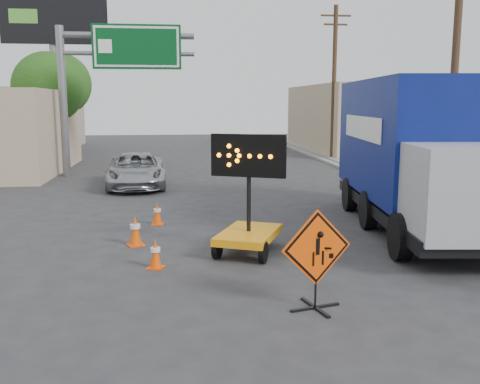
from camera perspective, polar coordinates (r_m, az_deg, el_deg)
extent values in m
plane|color=#2D2D30|center=(8.37, 3.74, -14.55)|extent=(100.00, 100.00, 0.00)
cube|color=gray|center=(24.34, 13.98, 1.35)|extent=(0.40, 60.00, 0.12)
cube|color=gray|center=(25.25, 18.87, 1.44)|extent=(4.00, 60.00, 0.15)
cube|color=tan|center=(40.21, 14.30, 7.68)|extent=(10.00, 14.00, 4.60)
cylinder|color=slate|center=(26.00, -18.34, 9.05)|extent=(0.36, 0.36, 6.80)
cylinder|color=slate|center=(25.76, -11.89, 16.02)|extent=(6.00, 0.28, 0.28)
cylinder|color=slate|center=(25.68, -11.83, 14.24)|extent=(6.00, 0.20, 0.20)
cube|color=#054018|center=(25.56, -10.95, 14.97)|extent=(4.00, 0.10, 2.00)
cube|color=silver|center=(25.49, -10.96, 14.99)|extent=(3.80, 0.01, 1.80)
cylinder|color=slate|center=(34.26, -19.13, 10.86)|extent=(0.44, 0.44, 9.00)
cube|color=silver|center=(34.40, -19.20, 17.21)|extent=(6.00, 0.25, 3.00)
cube|color=black|center=(34.26, -19.26, 17.25)|extent=(6.10, 0.04, 3.10)
cylinder|color=#4E3621|center=(19.92, 21.92, 12.01)|extent=(0.26, 0.26, 9.00)
cylinder|color=#4E3621|center=(32.91, 9.99, 11.31)|extent=(0.26, 0.26, 9.00)
cube|color=#4E3621|center=(33.27, 10.19, 18.04)|extent=(1.80, 0.10, 0.10)
cube|color=#4E3621|center=(33.19, 10.16, 17.18)|extent=(1.40, 0.10, 0.10)
cylinder|color=#4E3621|center=(30.28, -19.48, 5.63)|extent=(0.28, 0.28, 3.25)
sphere|color=#204D16|center=(30.24, -19.75, 10.45)|extent=(3.71, 3.71, 3.71)
cylinder|color=#4E3621|center=(38.30, -18.39, 6.65)|extent=(0.28, 0.28, 3.58)
sphere|color=#204D16|center=(38.28, -18.61, 10.86)|extent=(4.10, 4.10, 4.10)
cube|color=black|center=(9.25, 8.01, -12.09)|extent=(0.89, 0.29, 0.04)
cube|color=black|center=(9.25, 8.01, -12.09)|extent=(0.29, 0.89, 0.04)
cylinder|color=black|center=(9.13, 8.06, -10.15)|extent=(0.04, 0.04, 0.71)
cube|color=#FA4D05|center=(8.92, 8.17, -5.88)|extent=(1.25, 0.35, 1.28)
cube|color=black|center=(8.92, 8.17, -5.88)|extent=(1.16, 0.31, 1.20)
cube|color=orange|center=(12.24, 0.93, -4.56)|extent=(1.83, 2.21, 0.17)
cylinder|color=black|center=(12.02, 0.94, 0.52)|extent=(0.10, 0.10, 2.10)
cube|color=black|center=(11.93, 0.95, 3.92)|extent=(1.61, 0.79, 0.95)
imported|color=#ABAEB2|center=(22.17, -11.03, 2.31)|extent=(2.56, 5.05, 1.37)
cube|color=black|center=(15.05, 18.19, -1.60)|extent=(3.50, 8.61, 0.31)
cube|color=#071558|center=(15.58, 17.24, 5.61)|extent=(3.38, 6.75, 3.14)
cube|color=#FA4D05|center=(11.39, -8.96, -7.95)|extent=(0.42, 0.42, 0.03)
cone|color=#FA4D05|center=(11.30, -9.01, -6.43)|extent=(0.25, 0.25, 0.60)
cylinder|color=silver|center=(11.28, -9.02, -6.09)|extent=(0.20, 0.20, 0.09)
cube|color=#FA4D05|center=(13.21, -11.06, -5.54)|extent=(0.48, 0.48, 0.03)
cone|color=#FA4D05|center=(13.12, -11.11, -3.97)|extent=(0.29, 0.29, 0.71)
cylinder|color=silver|center=(13.10, -11.12, -3.62)|extent=(0.24, 0.24, 0.10)
cube|color=#FA4D05|center=(15.31, -8.79, -3.39)|extent=(0.35, 0.35, 0.03)
cone|color=#FA4D05|center=(15.24, -8.82, -2.20)|extent=(0.26, 0.26, 0.62)
cylinder|color=silver|center=(15.23, -8.82, -1.93)|extent=(0.21, 0.21, 0.09)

